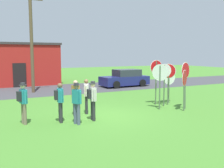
{
  "coord_description": "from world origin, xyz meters",
  "views": [
    {
      "loc": [
        -4.8,
        -10.74,
        2.93
      ],
      "look_at": [
        1.29,
        1.38,
        1.3
      ],
      "focal_mm": 40.96,
      "sensor_mm": 36.0,
      "label": 1
    }
  ],
  "objects": [
    {
      "name": "ground_plane",
      "position": [
        0.0,
        0.0,
        0.0
      ],
      "size": [
        80.0,
        80.0,
        0.0
      ],
      "primitive_type": "plane",
      "color": "#47842D"
    },
    {
      "name": "utility_pole",
      "position": [
        -1.54,
        8.99,
        3.91
      ],
      "size": [
        1.8,
        0.24,
        7.47
      ],
      "color": "brown",
      "rests_on": "ground"
    },
    {
      "name": "person_near_signs",
      "position": [
        -3.43,
        0.16,
        1.01
      ],
      "size": [
        0.42,
        0.56,
        1.74
      ],
      "color": "#7A6B56",
      "rests_on": "ground"
    },
    {
      "name": "person_in_blue",
      "position": [
        -2.0,
        -0.24,
        0.98
      ],
      "size": [
        0.38,
        0.57,
        1.69
      ],
      "color": "#2D2D33",
      "rests_on": "ground"
    },
    {
      "name": "stop_sign_tallest",
      "position": [
        4.26,
        -0.91,
        1.45
      ],
      "size": [
        0.72,
        0.49,
        2.11
      ],
      "color": "#51664C",
      "rests_on": "ground"
    },
    {
      "name": "person_on_left",
      "position": [
        -0.64,
        -0.57,
        1.01
      ],
      "size": [
        0.41,
        0.57,
        1.74
      ],
      "color": "#2D2D33",
      "rests_on": "ground"
    },
    {
      "name": "person_in_teal",
      "position": [
        -1.05,
        0.51,
        0.95
      ],
      "size": [
        0.31,
        0.55,
        1.69
      ],
      "color": "#2D2D33",
      "rests_on": "ground"
    },
    {
      "name": "stop_sign_rear_right",
      "position": [
        4.11,
        0.53,
        1.61
      ],
      "size": [
        0.67,
        0.34,
        2.36
      ],
      "color": "#51664C",
      "rests_on": "ground"
    },
    {
      "name": "person_with_sunhat",
      "position": [
        -0.41,
        0.77,
        0.95
      ],
      "size": [
        0.33,
        0.54,
        1.69
      ],
      "color": "#2D2D33",
      "rests_on": "ground"
    },
    {
      "name": "stop_sign_rear_left",
      "position": [
        4.97,
        1.18,
        1.3
      ],
      "size": [
        0.83,
        0.1,
        1.92
      ],
      "color": "#51664C",
      "rests_on": "ground"
    },
    {
      "name": "street_asphalt",
      "position": [
        0.0,
        9.77,
        0.0
      ],
      "size": [
        60.0,
        6.4,
        0.01
      ],
      "primitive_type": "cube",
      "color": "#424247",
      "rests_on": "ground"
    },
    {
      "name": "building_background",
      "position": [
        -2.06,
        15.14,
        1.95
      ],
      "size": [
        7.59,
        5.23,
        3.89
      ],
      "color": "#B2231E",
      "rests_on": "ground"
    },
    {
      "name": "stop_sign_center_cluster",
      "position": [
        4.55,
        0.72,
        1.62
      ],
      "size": [
        0.71,
        0.45,
        2.35
      ],
      "color": "#51664C",
      "rests_on": "ground"
    },
    {
      "name": "stop_sign_far_back",
      "position": [
        4.65,
        -0.54,
        1.72
      ],
      "size": [
        0.82,
        0.35,
        2.48
      ],
      "color": "#51664C",
      "rests_on": "ground"
    },
    {
      "name": "person_holding_notes",
      "position": [
        -1.45,
        -0.84,
        0.98
      ],
      "size": [
        0.33,
        0.54,
        1.74
      ],
      "color": "#4C5670",
      "rests_on": "ground"
    },
    {
      "name": "stop_sign_nearest",
      "position": [
        3.96,
        1.08,
        1.76
      ],
      "size": [
        0.8,
        0.07,
        2.56
      ],
      "color": "#51664C",
      "rests_on": "ground"
    },
    {
      "name": "parked_car_on_street",
      "position": [
        6.42,
        9.01,
        0.69
      ],
      "size": [
        4.36,
        2.13,
        1.51
      ],
      "color": "navy",
      "rests_on": "ground"
    },
    {
      "name": "stop_sign_leaning_left",
      "position": [
        3.35,
        -0.08,
        1.64
      ],
      "size": [
        0.48,
        0.73,
        2.38
      ],
      "color": "#51664C",
      "rests_on": "ground"
    }
  ]
}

